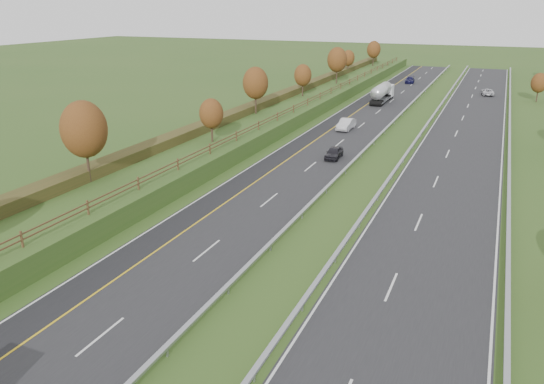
# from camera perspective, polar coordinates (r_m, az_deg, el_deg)

# --- Properties ---
(ground) EXTENTS (400.00, 400.00, 0.00)m
(ground) POSITION_cam_1_polar(r_m,az_deg,el_deg) (67.12, 11.88, 3.83)
(ground) COLOR #304E1C
(ground) RESTS_ON ground
(near_carriageway) EXTENTS (10.50, 200.00, 0.04)m
(near_carriageway) POSITION_cam_1_polar(r_m,az_deg,el_deg) (73.64, 6.57, 5.52)
(near_carriageway) COLOR black
(near_carriageway) RESTS_ON ground
(far_carriageway) EXTENTS (10.50, 200.00, 0.04)m
(far_carriageway) POSITION_cam_1_polar(r_m,az_deg,el_deg) (70.94, 19.45, 3.98)
(far_carriageway) COLOR black
(far_carriageway) RESTS_ON ground
(hard_shoulder) EXTENTS (3.00, 200.00, 0.04)m
(hard_shoulder) POSITION_cam_1_polar(r_m,az_deg,el_deg) (74.75, 3.81, 5.82)
(hard_shoulder) COLOR black
(hard_shoulder) RESTS_ON ground
(lane_markings) EXTENTS (26.75, 200.00, 0.01)m
(lane_markings) POSITION_cam_1_polar(r_m,az_deg,el_deg) (72.04, 11.44, 4.97)
(lane_markings) COLOR silver
(lane_markings) RESTS_ON near_carriageway
(embankment_left) EXTENTS (12.00, 200.00, 2.00)m
(embankment_left) POSITION_cam_1_polar(r_m,az_deg,el_deg) (77.98, -2.65, 7.16)
(embankment_left) COLOR #304E1C
(embankment_left) RESTS_ON ground
(hedge_left) EXTENTS (2.20, 180.00, 1.10)m
(hedge_left) POSITION_cam_1_polar(r_m,az_deg,el_deg) (78.54, -4.00, 8.38)
(hedge_left) COLOR #363917
(hedge_left) RESTS_ON embankment_left
(fence_left) EXTENTS (0.12, 189.06, 1.20)m
(fence_left) POSITION_cam_1_polar(r_m,az_deg,el_deg) (75.45, 0.31, 8.10)
(fence_left) COLOR #422B19
(fence_left) RESTS_ON embankment_left
(median_barrier_near) EXTENTS (0.32, 200.00, 0.71)m
(median_barrier_near) POSITION_cam_1_polar(r_m,az_deg,el_deg) (72.15, 10.94, 5.49)
(median_barrier_near) COLOR #989AA0
(median_barrier_near) RESTS_ON ground
(median_barrier_far) EXTENTS (0.32, 200.00, 0.71)m
(median_barrier_far) POSITION_cam_1_polar(r_m,az_deg,el_deg) (71.31, 14.95, 5.01)
(median_barrier_far) COLOR #989AA0
(median_barrier_far) RESTS_ON ground
(outer_barrier_far) EXTENTS (0.32, 200.00, 0.71)m
(outer_barrier_far) POSITION_cam_1_polar(r_m,az_deg,el_deg) (70.73, 24.18, 3.83)
(outer_barrier_far) COLOR #989AA0
(outer_barrier_far) RESTS_ON ground
(trees_left) EXTENTS (6.64, 164.30, 7.66)m
(trees_left) POSITION_cam_1_polar(r_m,az_deg,el_deg) (73.87, -3.61, 10.68)
(trees_left) COLOR #2D2116
(trees_left) RESTS_ON embankment_left
(road_tanker) EXTENTS (2.40, 11.22, 3.46)m
(road_tanker) POSITION_cam_1_polar(r_m,az_deg,el_deg) (104.86, 11.78, 10.46)
(road_tanker) COLOR silver
(road_tanker) RESTS_ON near_carriageway
(car_dark_near) EXTENTS (1.78, 4.14, 1.39)m
(car_dark_near) POSITION_cam_1_polar(r_m,az_deg,el_deg) (64.77, 6.69, 4.22)
(car_dark_near) COLOR black
(car_dark_near) RESTS_ON near_carriageway
(car_silver_mid) EXTENTS (1.87, 5.02, 1.64)m
(car_silver_mid) POSITION_cam_1_polar(r_m,az_deg,el_deg) (80.27, 7.99, 7.25)
(car_silver_mid) COLOR silver
(car_silver_mid) RESTS_ON near_carriageway
(car_small_far) EXTENTS (2.33, 5.00, 1.41)m
(car_small_far) POSITION_cam_1_polar(r_m,az_deg,el_deg) (132.52, 14.62, 11.59)
(car_small_far) COLOR #14133C
(car_small_far) RESTS_ON near_carriageway
(car_oncoming) EXTENTS (2.85, 5.11, 1.35)m
(car_oncoming) POSITION_cam_1_polar(r_m,az_deg,el_deg) (119.20, 22.17, 9.94)
(car_oncoming) COLOR silver
(car_oncoming) RESTS_ON far_carriageway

